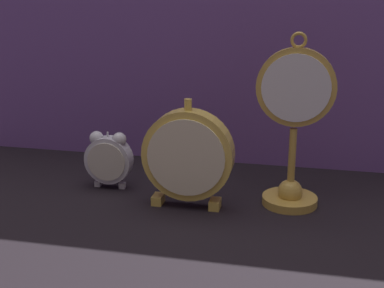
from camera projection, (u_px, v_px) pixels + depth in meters
The scene contains 5 objects.
ground_plane at pixel (183, 216), 0.99m from camera, with size 4.00×4.00×0.00m, color black.
fabric_backdrop_drape at pixel (215, 29), 1.20m from camera, with size 1.21×0.01×0.62m, color #6B478E.
pocket_watch_on_stand at pixel (293, 133), 1.00m from camera, with size 0.15×0.11×0.33m.
alarm_clock_twin_bell at pixel (109, 157), 1.10m from camera, with size 0.10×0.03×0.12m.
mantel_clock_silver at pixel (186, 156), 1.00m from camera, with size 0.17×0.04×0.21m.
Camera 1 is at (0.21, -0.88, 0.42)m, focal length 50.00 mm.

